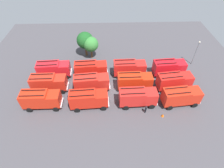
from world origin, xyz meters
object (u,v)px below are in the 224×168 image
at_px(fire_truck_4, 49,82).
at_px(fire_truck_11, 169,67).
at_px(fire_truck_8, 54,69).
at_px(traffic_cone_0, 163,115).
at_px(fire_truck_0, 41,99).
at_px(tree_0, 85,40).
at_px(lamppost, 196,51).
at_px(fire_truck_1, 89,99).
at_px(fire_truck_6, 135,81).
at_px(firefighter_1, 146,109).
at_px(tree_1, 91,44).
at_px(fire_truck_5, 91,82).
at_px(fire_truck_10, 129,68).
at_px(traffic_cone_2, 117,68).
at_px(fire_truck_7, 174,81).
at_px(fire_truck_3, 181,96).
at_px(firefighter_0, 68,99).
at_px(fire_truck_2, 138,97).
at_px(fire_truck_9, 91,69).
at_px(traffic_cone_1, 54,69).

distance_m(fire_truck_4, fire_truck_11, 26.00).
bearing_deg(fire_truck_8, fire_truck_11, -3.91).
bearing_deg(fire_truck_11, fire_truck_4, -175.02).
bearing_deg(traffic_cone_0, fire_truck_0, 172.16).
height_order(tree_0, lamppost, tree_0).
bearing_deg(fire_truck_1, traffic_cone_0, -15.17).
bearing_deg(fire_truck_11, fire_truck_0, -166.01).
distance_m(fire_truck_6, firefighter_1, 6.65).
bearing_deg(tree_1, fire_truck_5, -87.05).
relative_size(fire_truck_10, traffic_cone_2, 9.98).
distance_m(fire_truck_5, traffic_cone_0, 15.21).
distance_m(fire_truck_7, traffic_cone_0, 8.30).
distance_m(fire_truck_3, fire_truck_4, 26.06).
bearing_deg(tree_0, fire_truck_3, -41.93).
bearing_deg(firefighter_0, traffic_cone_0, 152.67).
xyz_separation_m(fire_truck_10, firefighter_0, (-12.58, -7.58, -1.22)).
height_order(fire_truck_6, fire_truck_8, same).
height_order(fire_truck_0, fire_truck_4, same).
height_order(fire_truck_11, traffic_cone_2, fire_truck_11).
relative_size(fire_truck_2, fire_truck_9, 0.99).
bearing_deg(fire_truck_1, firefighter_1, -13.25).
distance_m(fire_truck_3, fire_truck_9, 19.43).
height_order(tree_1, traffic_cone_1, tree_1).
bearing_deg(traffic_cone_1, fire_truck_2, -31.41).
bearing_deg(fire_truck_2, fire_truck_4, 164.02).
xyz_separation_m(fire_truck_9, fire_truck_11, (17.41, -0.00, 0.00)).
height_order(fire_truck_8, fire_truck_9, same).
bearing_deg(fire_truck_2, traffic_cone_0, -36.31).
height_order(fire_truck_6, tree_0, tree_0).
height_order(fire_truck_3, fire_truck_6, same).
xyz_separation_m(fire_truck_2, fire_truck_5, (-8.85, 4.27, 0.00)).
distance_m(fire_truck_4, fire_truck_6, 17.47).
bearing_deg(fire_truck_8, traffic_cone_1, 105.54).
bearing_deg(fire_truck_3, tree_1, 132.10).
xyz_separation_m(firefighter_1, tree_1, (-10.81, 17.95, 2.89)).
xyz_separation_m(tree_0, lamppost, (26.15, -4.62, -0.61)).
xyz_separation_m(fire_truck_5, fire_truck_9, (-0.38, 4.29, 0.00)).
xyz_separation_m(fire_truck_9, tree_1, (-0.22, 7.37, 1.70)).
xyz_separation_m(fire_truck_2, firefighter_0, (-13.24, 1.08, -1.22)).
xyz_separation_m(fire_truck_3, tree_0, (-19.06, 17.12, 2.15)).
bearing_deg(traffic_cone_2, fire_truck_10, -38.26).
distance_m(fire_truck_1, fire_truck_5, 4.45).
relative_size(fire_truck_4, fire_truck_6, 1.00).
height_order(fire_truck_3, fire_truck_10, same).
distance_m(fire_truck_1, fire_truck_11, 19.40).
bearing_deg(fire_truck_11, fire_truck_5, -169.91).
xyz_separation_m(fire_truck_5, tree_0, (-2.04, 12.74, 2.15)).
xyz_separation_m(fire_truck_1, fire_truck_5, (0.29, 4.44, 0.00)).
distance_m(fire_truck_7, fire_truck_11, 4.39).
xyz_separation_m(fire_truck_2, tree_1, (-9.45, 15.92, 1.70)).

